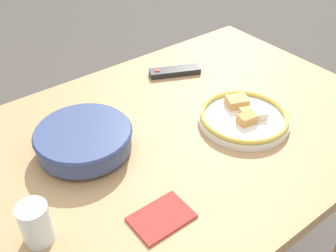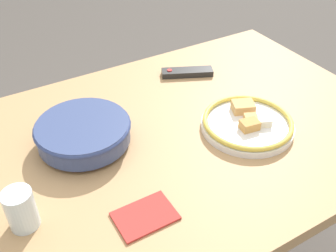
# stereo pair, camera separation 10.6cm
# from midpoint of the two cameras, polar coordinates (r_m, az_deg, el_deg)

# --- Properties ---
(dining_table) EXTENTS (1.30, 0.85, 0.77)m
(dining_table) POSITION_cam_midpoint_polar(r_m,az_deg,el_deg) (1.15, 2.97, -4.96)
(dining_table) COLOR tan
(dining_table) RESTS_ON ground_plane
(noodle_bowl) EXTENTS (0.25, 0.25, 0.07)m
(noodle_bowl) POSITION_cam_midpoint_polar(r_m,az_deg,el_deg) (1.04, -9.37, -0.96)
(noodle_bowl) COLOR #384775
(noodle_bowl) RESTS_ON dining_table
(food_plate) EXTENTS (0.26, 0.26, 0.04)m
(food_plate) POSITION_cam_midpoint_polar(r_m,az_deg,el_deg) (1.13, 14.12, 0.31)
(food_plate) COLOR white
(food_plate) RESTS_ON dining_table
(tv_remote) EXTENTS (0.18, 0.11, 0.02)m
(tv_remote) POSITION_cam_midpoint_polar(r_m,az_deg,el_deg) (1.35, 5.06, 7.70)
(tv_remote) COLOR black
(tv_remote) RESTS_ON dining_table
(drinking_glass) EXTENTS (0.06, 0.06, 0.10)m
(drinking_glass) POSITION_cam_midpoint_polar(r_m,az_deg,el_deg) (0.87, -17.29, -11.64)
(drinking_glass) COLOR silver
(drinking_glass) RESTS_ON dining_table
(folded_napkin) EXTENTS (0.13, 0.09, 0.01)m
(folded_napkin) POSITION_cam_midpoint_polar(r_m,az_deg,el_deg) (0.88, 0.18, -13.08)
(folded_napkin) COLOR #B2332D
(folded_napkin) RESTS_ON dining_table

